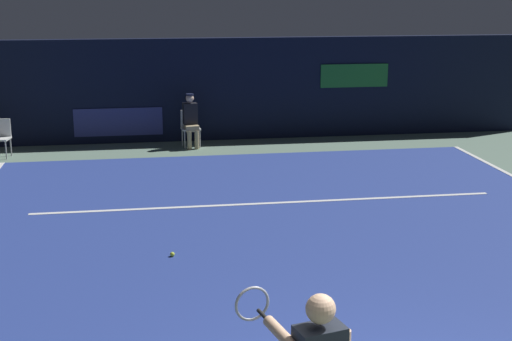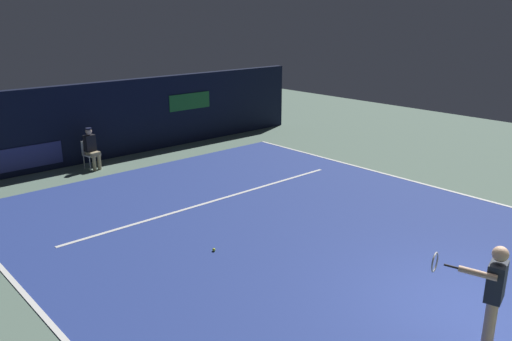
# 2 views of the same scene
# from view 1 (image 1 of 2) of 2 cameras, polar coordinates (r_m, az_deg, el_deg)

# --- Properties ---
(ground_plane) EXTENTS (32.52, 32.52, 0.00)m
(ground_plane) POSITION_cam_1_polar(r_m,az_deg,el_deg) (11.04, 2.89, -5.93)
(ground_plane) COLOR slate
(court_surface) EXTENTS (10.85, 12.21, 0.01)m
(court_surface) POSITION_cam_1_polar(r_m,az_deg,el_deg) (11.04, 2.89, -5.90)
(court_surface) COLOR navy
(court_surface) RESTS_ON ground
(line_service) EXTENTS (8.47, 0.10, 0.01)m
(line_service) POSITION_cam_1_polar(r_m,az_deg,el_deg) (13.03, 0.99, -2.63)
(line_service) COLOR white
(line_service) RESTS_ON court_surface
(back_wall) EXTENTS (16.25, 0.33, 2.60)m
(back_wall) POSITION_cam_1_polar(r_m,az_deg,el_deg) (18.44, -2.12, 6.52)
(back_wall) COLOR black
(back_wall) RESTS_ON ground
(line_judge_on_chair) EXTENTS (0.49, 0.56, 1.32)m
(line_judge_on_chair) POSITION_cam_1_polar(r_m,az_deg,el_deg) (17.57, -5.24, 4.05)
(line_judge_on_chair) COLOR white
(line_judge_on_chair) RESTS_ON ground
(courtside_chair_far) EXTENTS (0.50, 0.47, 0.88)m
(courtside_chair_far) POSITION_cam_1_polar(r_m,az_deg,el_deg) (17.56, -19.74, 2.64)
(courtside_chair_far) COLOR white
(courtside_chair_far) RESTS_ON ground
(tennis_ball) EXTENTS (0.07, 0.07, 0.07)m
(tennis_ball) POSITION_cam_1_polar(r_m,az_deg,el_deg) (10.59, -6.70, -6.66)
(tennis_ball) COLOR #CCE033
(tennis_ball) RESTS_ON court_surface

